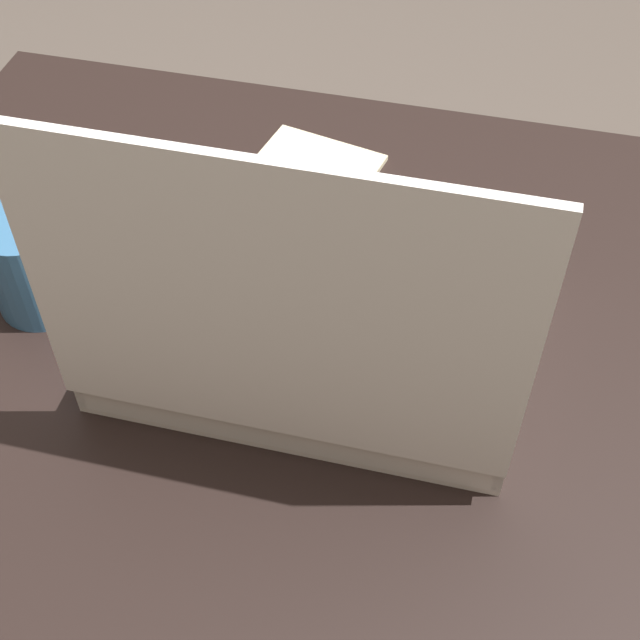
# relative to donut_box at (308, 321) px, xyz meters

# --- Properties ---
(ground_plane) EXTENTS (8.00, 8.00, 0.00)m
(ground_plane) POSITION_rel_donut_box_xyz_m (0.04, -0.05, -0.78)
(ground_plane) COLOR #564C44
(dining_table) EXTENTS (0.91, 0.73, 0.72)m
(dining_table) POSITION_rel_donut_box_xyz_m (0.04, -0.05, -0.18)
(dining_table) COLOR black
(dining_table) RESTS_ON ground_plane
(donut_box) EXTENTS (0.36, 0.28, 0.31)m
(donut_box) POSITION_rel_donut_box_xyz_m (0.00, 0.00, 0.00)
(donut_box) COLOR silver
(donut_box) RESTS_ON dining_table
(coffee_mug) EXTENTS (0.08, 0.08, 0.10)m
(coffee_mug) POSITION_rel_donut_box_xyz_m (0.26, -0.02, -0.01)
(coffee_mug) COLOR teal
(coffee_mug) RESTS_ON dining_table
(paper_napkin) EXTENTS (0.15, 0.11, 0.01)m
(paper_napkin) POSITION_rel_donut_box_xyz_m (0.06, -0.28, -0.06)
(paper_napkin) COLOR beige
(paper_napkin) RESTS_ON dining_table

